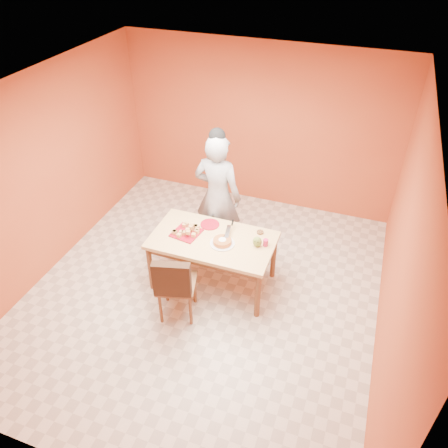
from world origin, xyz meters
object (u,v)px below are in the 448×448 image
(person, at_px, (218,196))
(magenta_glass, at_px, (266,243))
(dining_chair, at_px, (176,283))
(red_dinner_plate, at_px, (210,224))
(sponge_cake, at_px, (222,241))
(egg_ornament, at_px, (257,242))
(dining_table, at_px, (213,244))
(pastry_platter, at_px, (186,233))
(checker_tin, at_px, (260,232))

(person, bearing_deg, magenta_glass, 148.28)
(dining_chair, relative_size, red_dinner_plate, 3.94)
(dining_chair, relative_size, sponge_cake, 4.26)
(person, relative_size, sponge_cake, 7.96)
(sponge_cake, relative_size, egg_ornament, 1.62)
(dining_chair, relative_size, egg_ornament, 6.92)
(person, height_order, magenta_glass, person)
(dining_chair, bearing_deg, red_dinner_plate, 70.37)
(dining_table, xyz_separation_m, pastry_platter, (-0.36, -0.01, 0.10))
(pastry_platter, bearing_deg, magenta_glass, 6.05)
(person, xyz_separation_m, egg_ornament, (0.77, -0.65, -0.11))
(pastry_platter, height_order, checker_tin, checker_tin)
(egg_ornament, relative_size, magenta_glass, 1.56)
(dining_table, relative_size, pastry_platter, 4.73)
(egg_ornament, bearing_deg, person, 155.60)
(dining_chair, bearing_deg, magenta_glass, 26.22)
(checker_tin, bearing_deg, person, 152.87)
(sponge_cake, bearing_deg, dining_chair, -120.60)
(dining_table, distance_m, person, 0.78)
(person, xyz_separation_m, sponge_cake, (0.34, -0.76, -0.15))
(red_dinner_plate, height_order, checker_tin, checker_tin)
(dining_chair, bearing_deg, person, 73.71)
(egg_ornament, xyz_separation_m, checker_tin, (-0.04, 0.27, -0.06))
(dining_table, bearing_deg, red_dinner_plate, 117.82)
(dining_chair, xyz_separation_m, person, (0.03, 1.39, 0.42))
(magenta_glass, height_order, checker_tin, magenta_glass)
(red_dinner_plate, bearing_deg, magenta_glass, -11.71)
(dining_table, height_order, magenta_glass, magenta_glass)
(checker_tin, bearing_deg, dining_table, -149.16)
(dining_table, xyz_separation_m, sponge_cake, (0.15, -0.05, 0.13))
(pastry_platter, bearing_deg, dining_table, 1.72)
(red_dinner_plate, bearing_deg, pastry_platter, -128.21)
(egg_ornament, distance_m, magenta_glass, 0.11)
(dining_table, distance_m, sponge_cake, 0.21)
(dining_chair, bearing_deg, pastry_platter, 86.97)
(dining_table, height_order, person, person)
(magenta_glass, bearing_deg, egg_ornament, -153.25)
(person, bearing_deg, sponge_cake, 117.39)
(pastry_platter, relative_size, red_dinner_plate, 1.32)
(magenta_glass, bearing_deg, dining_chair, -138.81)
(dining_chair, height_order, red_dinner_plate, dining_chair)
(person, distance_m, pastry_platter, 0.75)
(dining_chair, height_order, pastry_platter, dining_chair)
(dining_table, height_order, checker_tin, checker_tin)
(dining_table, distance_m, dining_chair, 0.74)
(dining_chair, distance_m, egg_ornament, 1.13)
(magenta_glass, distance_m, checker_tin, 0.27)
(dining_table, distance_m, red_dinner_plate, 0.32)
(pastry_platter, relative_size, egg_ornament, 2.31)
(dining_chair, distance_m, red_dinner_plate, 0.99)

